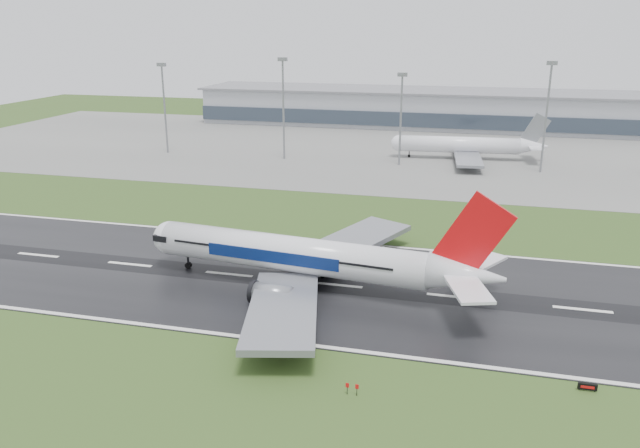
# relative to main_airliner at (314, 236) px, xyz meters

# --- Properties ---
(ground) EXTENTS (520.00, 520.00, 0.00)m
(ground) POSITION_rel_main_airliner_xyz_m (23.58, 1.78, -9.40)
(ground) COLOR #2A4419
(ground) RESTS_ON ground
(runway) EXTENTS (400.00, 45.00, 0.10)m
(runway) POSITION_rel_main_airliner_xyz_m (23.58, 1.78, -9.35)
(runway) COLOR black
(runway) RESTS_ON ground
(apron) EXTENTS (400.00, 130.00, 0.08)m
(apron) POSITION_rel_main_airliner_xyz_m (23.58, 126.78, -9.36)
(apron) COLOR slate
(apron) RESTS_ON ground
(terminal) EXTENTS (240.00, 36.00, 15.00)m
(terminal) POSITION_rel_main_airliner_xyz_m (23.58, 186.78, -1.90)
(terminal) COLOR #9A9DA5
(terminal) RESTS_ON ground
(main_airliner) EXTENTS (69.16, 66.51, 18.59)m
(main_airliner) POSITION_rel_main_airliner_xyz_m (0.00, 0.00, 0.00)
(main_airliner) COLOR silver
(main_airliner) RESTS_ON runway
(parked_airliner) EXTENTS (55.88, 52.62, 15.23)m
(parked_airliner) POSITION_rel_main_airliner_xyz_m (21.44, 116.39, -1.70)
(parked_airliner) COLOR white
(parked_airliner) RESTS_ON apron
(runway_sign) EXTENTS (2.27, 0.94, 1.04)m
(runway_sign) POSITION_rel_main_airliner_xyz_m (40.84, -22.63, -8.88)
(runway_sign) COLOR black
(runway_sign) RESTS_ON ground
(floodmast_0) EXTENTS (0.64, 0.64, 29.59)m
(floodmast_0) POSITION_rel_main_airliner_xyz_m (-80.11, 101.78, 5.40)
(floodmast_0) COLOR gray
(floodmast_0) RESTS_ON ground
(floodmast_1) EXTENTS (0.64, 0.64, 31.89)m
(floodmast_1) POSITION_rel_main_airliner_xyz_m (-37.21, 101.78, 6.55)
(floodmast_1) COLOR gray
(floodmast_1) RESTS_ON ground
(floodmast_2) EXTENTS (0.64, 0.64, 27.81)m
(floodmast_2) POSITION_rel_main_airliner_xyz_m (1.41, 101.78, 4.51)
(floodmast_2) COLOR gray
(floodmast_2) RESTS_ON ground
(floodmast_3) EXTENTS (0.64, 0.64, 31.88)m
(floodmast_3) POSITION_rel_main_airliner_xyz_m (44.64, 101.78, 6.54)
(floodmast_3) COLOR gray
(floodmast_3) RESTS_ON ground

